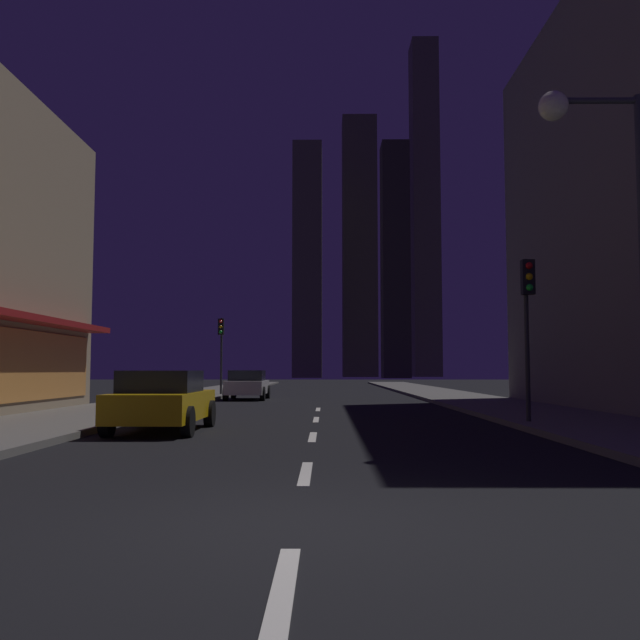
{
  "coord_description": "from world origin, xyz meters",
  "views": [
    {
      "loc": [
        0.29,
        -6.54,
        1.46
      ],
      "look_at": [
        0.0,
        27.37,
        3.96
      ],
      "focal_mm": 38.22,
      "sensor_mm": 36.0,
      "label": 1
    }
  ],
  "objects": [
    {
      "name": "ground_plane",
      "position": [
        0.0,
        32.0,
        -0.05
      ],
      "size": [
        78.0,
        136.0,
        0.1
      ],
      "primitive_type": "cube",
      "color": "black"
    },
    {
      "name": "sidewalk_right",
      "position": [
        7.0,
        32.0,
        0.07
      ],
      "size": [
        4.0,
        76.0,
        0.15
      ],
      "primitive_type": "cube",
      "color": "#605E59",
      "rests_on": "ground"
    },
    {
      "name": "sidewalk_left",
      "position": [
        -7.0,
        32.0,
        0.07
      ],
      "size": [
        4.0,
        76.0,
        0.15
      ],
      "primitive_type": "cube",
      "color": "#605E59",
      "rests_on": "ground"
    },
    {
      "name": "lane_marking_center",
      "position": [
        0.0,
        8.4,
        0.01
      ],
      "size": [
        0.16,
        23.0,
        0.01
      ],
      "color": "silver",
      "rests_on": "ground"
    },
    {
      "name": "skyscraper_distant_tall",
      "position": [
        -3.32,
        126.59,
        23.14
      ],
      "size": [
        5.72,
        7.28,
        46.28
      ],
      "primitive_type": "cube",
      "color": "#5E5946",
      "rests_on": "ground"
    },
    {
      "name": "skyscraper_distant_mid",
      "position": [
        7.76,
        142.2,
        28.72
      ],
      "size": [
        7.54,
        7.26,
        57.43
      ],
      "primitive_type": "cube",
      "color": "#504C3C",
      "rests_on": "ground"
    },
    {
      "name": "skyscraper_distant_short",
      "position": [
        13.29,
        119.59,
        22.04
      ],
      "size": [
        5.07,
        6.19,
        44.08
      ],
      "primitive_type": "cube",
      "color": "#312F25",
      "rests_on": "ground"
    },
    {
      "name": "skyscraper_distant_slender",
      "position": [
        22.88,
        145.96,
        38.42
      ],
      "size": [
        5.97,
        7.54,
        76.83
      ],
      "primitive_type": "cube",
      "color": "#5C5845",
      "rests_on": "ground"
    },
    {
      "name": "car_parked_near",
      "position": [
        -3.6,
        9.7,
        0.74
      ],
      "size": [
        1.98,
        4.24,
        1.45
      ],
      "color": "gold",
      "rests_on": "ground"
    },
    {
      "name": "car_parked_far",
      "position": [
        -3.6,
        27.3,
        0.74
      ],
      "size": [
        1.98,
        4.24,
        1.45
      ],
      "color": "silver",
      "rests_on": "ground"
    },
    {
      "name": "fire_hydrant_far_left",
      "position": [
        -5.9,
        23.42,
        0.45
      ],
      "size": [
        0.42,
        0.3,
        0.65
      ],
      "color": "red",
      "rests_on": "sidewalk_left"
    },
    {
      "name": "traffic_light_near_right",
      "position": [
        5.5,
        10.97,
        3.19
      ],
      "size": [
        0.32,
        0.48,
        4.2
      ],
      "color": "#2D2D2D",
      "rests_on": "sidewalk_right"
    },
    {
      "name": "traffic_light_far_left",
      "position": [
        -5.5,
        30.96,
        3.19
      ],
      "size": [
        0.32,
        0.48,
        4.2
      ],
      "color": "#2D2D2D",
      "rests_on": "sidewalk_left"
    },
    {
      "name": "street_lamp_right",
      "position": [
        5.38,
        6.04,
        5.07
      ],
      "size": [
        1.96,
        0.56,
        6.58
      ],
      "color": "#38383D",
      "rests_on": "sidewalk_right"
    }
  ]
}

